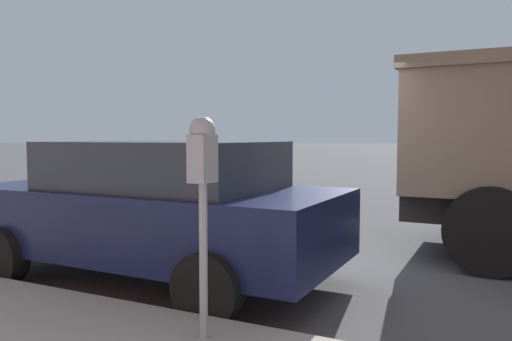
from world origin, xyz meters
The scene contains 3 objects.
ground_plane centered at (0.00, 0.00, 0.00)m, with size 220.00×220.00×0.00m, color #424244.
parking_meter centered at (-2.60, -0.41, 1.37)m, with size 0.21×0.19×1.60m.
car_navy centered at (-1.12, 1.14, 0.82)m, with size 2.12×4.23×1.55m.
Camera 1 is at (-5.60, -2.30, 1.61)m, focal length 35.00 mm.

